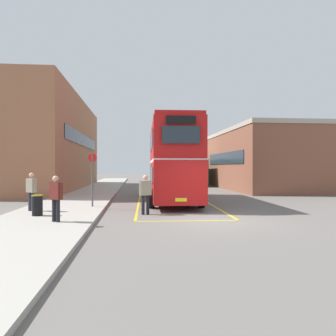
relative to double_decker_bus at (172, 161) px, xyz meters
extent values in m
plane|color=#66605B|center=(0.76, 6.96, -2.51)|extent=(135.60, 135.60, 0.00)
cube|color=#A39E93|center=(-5.74, 9.36, -2.44)|extent=(4.00, 57.60, 0.14)
cube|color=#9E6647|center=(-10.16, 12.57, 1.79)|extent=(5.64, 22.55, 8.61)
cube|color=#232D38|center=(-7.31, 12.57, 2.22)|extent=(0.06, 17.14, 1.10)
cube|color=brown|center=(10.44, 10.79, 0.16)|extent=(8.35, 15.52, 5.36)
cube|color=#232D38|center=(6.23, 10.79, 0.43)|extent=(0.06, 11.79, 1.10)
cube|color=#A89E8E|center=(10.44, 10.79, 3.02)|extent=(8.47, 15.64, 0.36)
cylinder|color=black|center=(-1.19, 3.36, -2.01)|extent=(0.31, 1.01, 1.00)
cylinder|color=black|center=(1.38, 3.29, -2.01)|extent=(0.31, 1.01, 1.00)
cylinder|color=black|center=(-1.38, -3.29, -2.01)|extent=(0.31, 1.01, 1.00)
cylinder|color=black|center=(1.19, -3.36, -2.01)|extent=(0.31, 1.01, 1.00)
cube|color=#B71414|center=(0.00, 0.00, -1.11)|extent=(2.80, 10.79, 2.10)
cube|color=#B71414|center=(0.00, 0.00, 0.99)|extent=(2.79, 10.58, 2.10)
cube|color=#B71414|center=(0.00, 0.00, 2.14)|extent=(2.69, 10.47, 0.20)
cube|color=white|center=(0.00, 0.00, -0.06)|extent=(2.82, 10.68, 0.14)
cube|color=#232D38|center=(-1.27, 0.04, -0.81)|extent=(0.28, 8.79, 0.84)
cube|color=#232D38|center=(-1.27, 0.04, 1.09)|extent=(0.28, 8.79, 0.84)
cube|color=#232D38|center=(1.27, -0.04, -0.81)|extent=(0.28, 8.79, 0.84)
cube|color=#232D38|center=(1.27, -0.04, 1.09)|extent=(0.28, 8.79, 0.84)
cube|color=#232D38|center=(-0.15, -5.38, 1.09)|extent=(1.75, 0.09, 0.80)
cube|color=black|center=(-0.15, -5.38, 1.77)|extent=(1.37, 0.08, 0.36)
cube|color=#232D38|center=(0.15, 5.38, -0.71)|extent=(1.99, 0.10, 1.00)
cube|color=yellow|center=(-0.15, -5.38, -1.88)|extent=(0.52, 0.04, 0.16)
cylinder|color=black|center=(2.74, 21.48, -2.05)|extent=(0.28, 0.93, 0.92)
cylinder|color=black|center=(5.23, 21.54, -2.05)|extent=(0.28, 0.93, 0.92)
cylinder|color=black|center=(2.86, 15.51, -2.05)|extent=(0.28, 0.93, 0.92)
cylinder|color=black|center=(5.35, 15.57, -2.05)|extent=(0.28, 0.93, 0.92)
cube|color=#1E512D|center=(4.04, 18.52, -0.91)|extent=(2.62, 10.00, 2.60)
cube|color=silver|center=(4.04, 18.52, 0.45)|extent=(2.47, 9.60, 0.12)
cube|color=#232D38|center=(2.82, 18.50, -0.56)|extent=(0.20, 7.96, 0.96)
cube|color=#232D38|center=(5.27, 18.55, -0.56)|extent=(0.20, 7.96, 0.96)
cube|color=#232D38|center=(3.94, 23.52, -0.61)|extent=(1.93, 0.08, 1.10)
cylinder|color=black|center=(-1.67, -5.47, -2.08)|extent=(0.14, 0.14, 0.86)
cylinder|color=black|center=(-1.88, -5.55, -2.08)|extent=(0.14, 0.14, 0.86)
cube|color=gray|center=(-1.78, -5.51, -1.33)|extent=(0.55, 0.38, 0.65)
cylinder|color=gray|center=(-1.54, -5.42, -1.30)|extent=(0.09, 0.09, 0.61)
cylinder|color=gray|center=(-2.01, -5.59, -1.30)|extent=(0.09, 0.09, 0.61)
sphere|color=tan|center=(-1.77, -5.53, -0.86)|extent=(0.23, 0.23, 0.23)
cylinder|color=#2D2D38|center=(-6.98, -4.82, -1.95)|extent=(0.14, 0.14, 0.84)
cylinder|color=#2D2D38|center=(-6.81, -4.96, -1.95)|extent=(0.14, 0.14, 0.84)
cube|color=gray|center=(-6.89, -4.89, -1.22)|extent=(0.52, 0.48, 0.63)
cylinder|color=gray|center=(-7.08, -4.74, -1.19)|extent=(0.09, 0.09, 0.60)
cylinder|color=gray|center=(-6.71, -5.05, -1.19)|extent=(0.09, 0.09, 0.60)
sphere|color=tan|center=(-6.88, -4.88, -0.76)|extent=(0.23, 0.23, 0.23)
cylinder|color=black|center=(-4.99, -8.05, -1.97)|extent=(0.14, 0.14, 0.81)
cylinder|color=black|center=(-5.16, -7.93, -1.97)|extent=(0.14, 0.14, 0.81)
cube|color=#591E19|center=(-5.08, -7.99, -1.26)|extent=(0.51, 0.46, 0.61)
cylinder|color=#591E19|center=(-4.89, -8.13, -1.23)|extent=(0.09, 0.09, 0.58)
cylinder|color=#591E19|center=(-5.27, -7.85, -1.23)|extent=(0.09, 0.09, 0.58)
sphere|color=tan|center=(-5.09, -8.01, -0.81)|extent=(0.22, 0.22, 0.22)
cylinder|color=black|center=(-6.20, -6.36, -1.97)|extent=(0.42, 0.42, 0.80)
cylinder|color=olive|center=(-6.20, -6.36, -1.55)|extent=(0.44, 0.44, 0.04)
cylinder|color=#4C4C51|center=(-4.37, -3.42, -1.06)|extent=(0.08, 0.08, 2.63)
cylinder|color=red|center=(-4.37, -3.42, 0.08)|extent=(0.44, 0.10, 0.44)
cube|color=gold|center=(-2.05, -1.01, -2.51)|extent=(0.48, 12.72, 0.01)
cube|color=gold|center=(2.05, -1.13, -2.51)|extent=(0.48, 12.72, 0.01)
cube|color=gold|center=(-0.18, -7.43, -2.51)|extent=(4.21, 0.24, 0.01)
camera|label=1|loc=(-2.19, -20.22, -0.39)|focal=35.19mm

